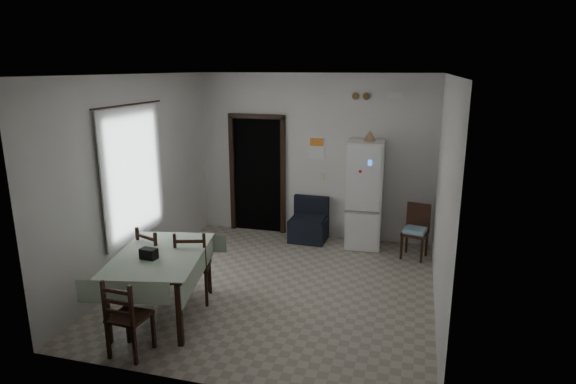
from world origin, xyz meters
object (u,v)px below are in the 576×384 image
at_px(navy_seat, 309,220).
at_px(dining_chair_far_left, 159,261).
at_px(dining_chair_far_right, 193,265).
at_px(dining_chair_near_head, 129,316).
at_px(corner_chair, 415,232).
at_px(dining_table, 162,284).
at_px(fridge, 365,195).

height_order(navy_seat, dining_chair_far_left, dining_chair_far_left).
height_order(dining_chair_far_right, dining_chair_near_head, dining_chair_far_right).
xyz_separation_m(navy_seat, dining_chair_far_left, (-1.44, -2.59, 0.11)).
relative_size(corner_chair, dining_chair_far_left, 0.89).
distance_m(navy_seat, dining_table, 3.26).
relative_size(navy_seat, dining_chair_far_left, 0.77).
height_order(corner_chair, dining_chair_far_right, dining_chair_far_right).
bearing_deg(dining_table, navy_seat, 57.41).
xyz_separation_m(dining_chair_far_right, dining_chair_near_head, (-0.11, -1.30, -0.05)).
relative_size(dining_table, dining_chair_far_right, 1.56).
xyz_separation_m(navy_seat, dining_chair_near_head, (-1.05, -3.90, 0.07)).
xyz_separation_m(fridge, dining_chair_near_head, (-2.01, -3.90, -0.46)).
distance_m(fridge, dining_chair_near_head, 4.41).
relative_size(dining_table, dining_chair_far_left, 1.58).
bearing_deg(dining_chair_far_left, dining_chair_near_head, 127.17).
distance_m(navy_seat, dining_chair_far_left, 2.97).
xyz_separation_m(corner_chair, dining_chair_far_right, (-2.76, -2.26, 0.06)).
distance_m(fridge, dining_chair_far_right, 3.25).
xyz_separation_m(corner_chair, dining_chair_far_left, (-3.26, -2.26, 0.05)).
distance_m(fridge, dining_table, 3.75).
height_order(dining_table, dining_chair_far_left, dining_chair_far_left).
distance_m(dining_table, dining_chair_far_left, 0.55).
bearing_deg(navy_seat, dining_chair_near_head, -103.54).
relative_size(fridge, dining_chair_near_head, 2.03).
xyz_separation_m(dining_chair_far_left, dining_chair_near_head, (0.39, -1.31, -0.04)).
xyz_separation_m(navy_seat, dining_chair_far_right, (-0.95, -2.60, 0.12)).
height_order(corner_chair, dining_table, corner_chair).
bearing_deg(dining_chair_far_left, navy_seat, -98.66).
bearing_deg(dining_chair_far_left, dining_chair_far_right, -160.26).
bearing_deg(corner_chair, dining_chair_far_left, -132.30).
bearing_deg(dining_chair_far_right, fridge, -143.16).
bearing_deg(fridge, dining_table, -127.97).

